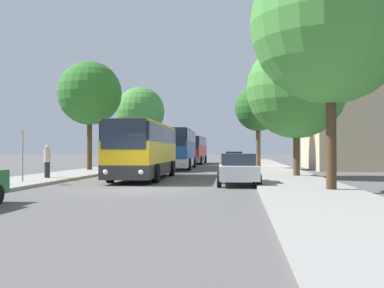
{
  "coord_description": "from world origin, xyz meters",
  "views": [
    {
      "loc": [
        4.28,
        -18.76,
        1.69
      ],
      "look_at": [
        0.45,
        16.79,
        2.19
      ],
      "focal_mm": 42.0,
      "sensor_mm": 36.0,
      "label": 1
    }
  ],
  "objects_px": {
    "tree_right_far": "(258,108)",
    "parked_car_right_far": "(234,159)",
    "bus_middle": "(178,148)",
    "tree_right_mid": "(296,89)",
    "bus_stop_sign": "(23,149)",
    "tree_right_near": "(331,24)",
    "parked_car_right_near": "(238,169)",
    "tree_left_far": "(90,93)",
    "bus_rear": "(193,150)",
    "pedestrian_waiting_near": "(47,161)",
    "bus_front": "(145,150)",
    "tree_left_near": "(140,112)"
  },
  "relations": [
    {
      "from": "bus_stop_sign",
      "to": "bus_front",
      "type": "bearing_deg",
      "value": 43.24
    },
    {
      "from": "bus_rear",
      "to": "tree_right_far",
      "type": "relative_size",
      "value": 1.57
    },
    {
      "from": "bus_middle",
      "to": "tree_right_near",
      "type": "distance_m",
      "value": 24.5
    },
    {
      "from": "tree_right_near",
      "to": "tree_right_far",
      "type": "distance_m",
      "value": 21.47
    },
    {
      "from": "bus_rear",
      "to": "tree_right_near",
      "type": "distance_m",
      "value": 38.82
    },
    {
      "from": "tree_right_far",
      "to": "parked_car_right_far",
      "type": "bearing_deg",
      "value": 105.05
    },
    {
      "from": "bus_rear",
      "to": "tree_right_near",
      "type": "relative_size",
      "value": 1.17
    },
    {
      "from": "tree_left_near",
      "to": "parked_car_right_near",
      "type": "bearing_deg",
      "value": -67.38
    },
    {
      "from": "bus_front",
      "to": "tree_right_far",
      "type": "bearing_deg",
      "value": 60.94
    },
    {
      "from": "parked_car_right_near",
      "to": "tree_left_near",
      "type": "xyz_separation_m",
      "value": [
        -10.52,
        25.23,
        5.03
      ]
    },
    {
      "from": "bus_rear",
      "to": "pedestrian_waiting_near",
      "type": "height_order",
      "value": "bus_rear"
    },
    {
      "from": "parked_car_right_far",
      "to": "tree_left_far",
      "type": "height_order",
      "value": "tree_left_far"
    },
    {
      "from": "parked_car_right_near",
      "to": "tree_left_far",
      "type": "bearing_deg",
      "value": -50.23
    },
    {
      "from": "tree_left_near",
      "to": "parked_car_right_far",
      "type": "bearing_deg",
      "value": 4.75
    },
    {
      "from": "pedestrian_waiting_near",
      "to": "bus_rear",
      "type": "bearing_deg",
      "value": 46.34
    },
    {
      "from": "pedestrian_waiting_near",
      "to": "tree_left_far",
      "type": "relative_size",
      "value": 0.21
    },
    {
      "from": "bus_front",
      "to": "tree_right_near",
      "type": "distance_m",
      "value": 12.96
    },
    {
      "from": "parked_car_right_near",
      "to": "tree_right_far",
      "type": "bearing_deg",
      "value": -98.11
    },
    {
      "from": "bus_rear",
      "to": "parked_car_right_far",
      "type": "relative_size",
      "value": 2.79
    },
    {
      "from": "pedestrian_waiting_near",
      "to": "tree_left_near",
      "type": "height_order",
      "value": "tree_left_near"
    },
    {
      "from": "bus_rear",
      "to": "tree_right_mid",
      "type": "bearing_deg",
      "value": -71.33
    },
    {
      "from": "tree_left_far",
      "to": "bus_middle",
      "type": "bearing_deg",
      "value": 42.41
    },
    {
      "from": "parked_car_right_near",
      "to": "pedestrian_waiting_near",
      "type": "distance_m",
      "value": 10.94
    },
    {
      "from": "bus_stop_sign",
      "to": "tree_left_far",
      "type": "xyz_separation_m",
      "value": [
        -1.26,
        13.53,
        4.5
      ]
    },
    {
      "from": "tree_left_far",
      "to": "tree_right_mid",
      "type": "xyz_separation_m",
      "value": [
        15.36,
        -6.75,
        -0.8
      ]
    },
    {
      "from": "bus_front",
      "to": "parked_car_right_near",
      "type": "height_order",
      "value": "bus_front"
    },
    {
      "from": "pedestrian_waiting_near",
      "to": "tree_right_far",
      "type": "xyz_separation_m",
      "value": [
        12.34,
        15.4,
        4.29
      ]
    },
    {
      "from": "bus_front",
      "to": "parked_car_right_near",
      "type": "xyz_separation_m",
      "value": [
        5.48,
        -4.17,
        -0.93
      ]
    },
    {
      "from": "bus_middle",
      "to": "tree_right_mid",
      "type": "height_order",
      "value": "tree_right_mid"
    },
    {
      "from": "bus_front",
      "to": "bus_rear",
      "type": "bearing_deg",
      "value": 89.13
    },
    {
      "from": "tree_right_mid",
      "to": "tree_right_far",
      "type": "height_order",
      "value": "tree_right_mid"
    },
    {
      "from": "bus_middle",
      "to": "parked_car_right_far",
      "type": "bearing_deg",
      "value": 53.78
    },
    {
      "from": "pedestrian_waiting_near",
      "to": "tree_right_far",
      "type": "bearing_deg",
      "value": 16.5
    },
    {
      "from": "bus_rear",
      "to": "parked_car_right_near",
      "type": "bearing_deg",
      "value": -80.23
    },
    {
      "from": "bus_middle",
      "to": "pedestrian_waiting_near",
      "type": "height_order",
      "value": "bus_middle"
    },
    {
      "from": "bus_stop_sign",
      "to": "tree_right_near",
      "type": "height_order",
      "value": "tree_right_near"
    },
    {
      "from": "bus_stop_sign",
      "to": "pedestrian_waiting_near",
      "type": "bearing_deg",
      "value": 91.74
    },
    {
      "from": "pedestrian_waiting_near",
      "to": "parked_car_right_near",
      "type": "bearing_deg",
      "value": -47.66
    },
    {
      "from": "bus_middle",
      "to": "parked_car_right_far",
      "type": "relative_size",
      "value": 2.71
    },
    {
      "from": "bus_rear",
      "to": "pedestrian_waiting_near",
      "type": "relative_size",
      "value": 6.22
    },
    {
      "from": "parked_car_right_near",
      "to": "tree_right_far",
      "type": "xyz_separation_m",
      "value": [
        1.68,
        17.84,
        4.58
      ]
    },
    {
      "from": "parked_car_right_far",
      "to": "tree_right_near",
      "type": "xyz_separation_m",
      "value": [
        4.22,
        -29.56,
        5.91
      ]
    },
    {
      "from": "tree_right_mid",
      "to": "tree_right_far",
      "type": "bearing_deg",
      "value": 98.98
    },
    {
      "from": "bus_front",
      "to": "bus_middle",
      "type": "bearing_deg",
      "value": 88.7
    },
    {
      "from": "bus_front",
      "to": "tree_left_near",
      "type": "distance_m",
      "value": 22.05
    },
    {
      "from": "bus_middle",
      "to": "parked_car_right_far",
      "type": "height_order",
      "value": "bus_middle"
    },
    {
      "from": "pedestrian_waiting_near",
      "to": "tree_right_mid",
      "type": "relative_size",
      "value": 0.22
    },
    {
      "from": "parked_car_right_far",
      "to": "tree_left_far",
      "type": "xyz_separation_m",
      "value": [
        -11.3,
        -13.15,
        5.43
      ]
    },
    {
      "from": "pedestrian_waiting_near",
      "to": "tree_left_far",
      "type": "xyz_separation_m",
      "value": [
        -1.17,
        10.48,
        5.15
      ]
    },
    {
      "from": "tree_right_far",
      "to": "bus_front",
      "type": "bearing_deg",
      "value": -117.65
    }
  ]
}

